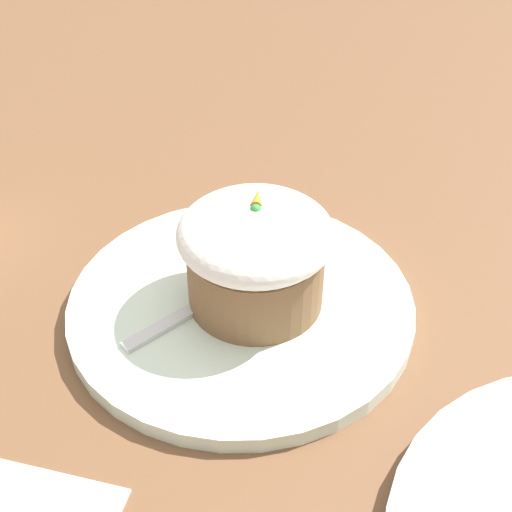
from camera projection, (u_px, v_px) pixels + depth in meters
name	position (u px, v px, depth m)	size (l,w,h in m)	color
ground_plane	(241.00, 311.00, 0.53)	(4.00, 4.00, 0.00)	brown
dessert_plate	(241.00, 305.00, 0.52)	(0.25, 0.25, 0.01)	silver
carrot_cake	(256.00, 251.00, 0.50)	(0.11, 0.11, 0.08)	brown
spoon	(212.00, 298.00, 0.52)	(0.09, 0.09, 0.01)	silver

